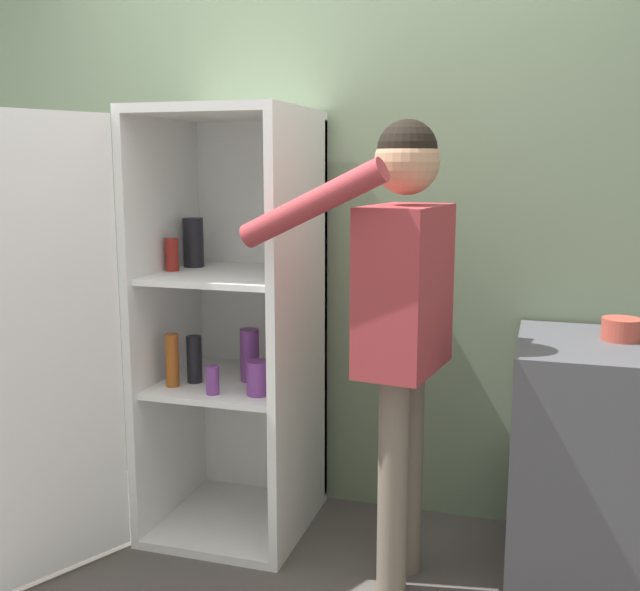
{
  "coord_description": "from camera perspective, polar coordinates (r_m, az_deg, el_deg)",
  "views": [
    {
      "loc": [
        0.87,
        -2.15,
        1.51
      ],
      "look_at": [
        0.03,
        0.6,
        1.01
      ],
      "focal_mm": 42.0,
      "sensor_mm": 36.0,
      "label": 1
    }
  ],
  "objects": [
    {
      "name": "refrigerator",
      "position": [
        3.06,
        -9.18,
        -2.45
      ],
      "size": [
        0.94,
        1.21,
        1.73
      ],
      "color": "white",
      "rests_on": "ground_plane"
    },
    {
      "name": "bowl",
      "position": [
        2.9,
        21.99,
        -2.4
      ],
      "size": [
        0.14,
        0.14,
        0.08
      ],
      "color": "#B24738",
      "rests_on": "counter"
    },
    {
      "name": "person",
      "position": [
        2.6,
        6.26,
        -0.09
      ],
      "size": [
        0.68,
        0.55,
        1.66
      ],
      "color": "#726656",
      "rests_on": "ground_plane"
    },
    {
      "name": "wall_back",
      "position": [
        3.26,
        1.5,
        5.74
      ],
      "size": [
        7.0,
        0.06,
        2.55
      ],
      "color": "gray",
      "rests_on": "ground_plane"
    },
    {
      "name": "counter",
      "position": [
        2.97,
        20.14,
        -11.8
      ],
      "size": [
        0.58,
        0.65,
        0.89
      ],
      "color": "#4C4C51",
      "rests_on": "ground_plane"
    }
  ]
}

